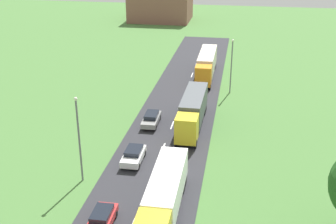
% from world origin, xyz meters
% --- Properties ---
extents(truck_second, '(2.63, 12.21, 3.54)m').
position_xyz_m(truck_second, '(2.35, 28.16, 2.09)').
color(truck_second, yellow).
rests_on(truck_second, road).
extents(truck_third, '(2.58, 12.17, 3.79)m').
position_xyz_m(truck_third, '(2.47, 46.63, 2.22)').
color(truck_third, yellow).
rests_on(truck_third, road).
extents(truck_fourth, '(2.57, 13.49, 3.78)m').
position_xyz_m(truck_fourth, '(2.37, 66.53, 2.23)').
color(truck_fourth, orange).
rests_on(truck_fourth, road).
extents(car_third, '(1.81, 4.23, 1.43)m').
position_xyz_m(car_third, '(-2.41, 25.91, 0.82)').
color(car_third, red).
rests_on(car_third, road).
extents(car_fourth, '(1.92, 4.19, 1.46)m').
position_xyz_m(car_fourth, '(-2.48, 36.81, 0.83)').
color(car_fourth, white).
rests_on(car_fourth, road).
extents(car_fifth, '(1.88, 4.58, 1.42)m').
position_xyz_m(car_fifth, '(-2.61, 46.38, 0.81)').
color(car_fifth, gray).
rests_on(car_fifth, road).
extents(lamppost_second, '(0.36, 0.36, 8.64)m').
position_xyz_m(lamppost_second, '(-6.50, 32.52, 4.80)').
color(lamppost_second, slate).
rests_on(lamppost_second, ground).
extents(lamppost_third, '(0.36, 0.36, 8.07)m').
position_xyz_m(lamppost_third, '(6.54, 59.63, 4.51)').
color(lamppost_third, slate).
rests_on(lamppost_third, ground).
extents(distant_building, '(15.65, 12.64, 6.61)m').
position_xyz_m(distant_building, '(-14.01, 112.61, 3.31)').
color(distant_building, brown).
rests_on(distant_building, ground).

